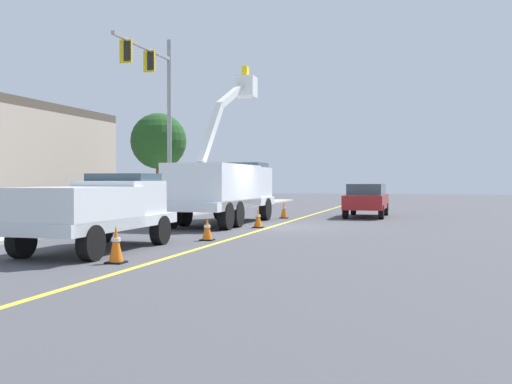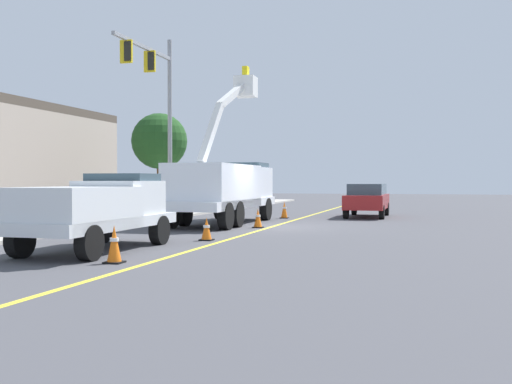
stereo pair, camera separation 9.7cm
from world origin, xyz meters
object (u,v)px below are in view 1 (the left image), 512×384
Objects in this scene: traffic_cone_trailing at (284,210)px; traffic_cone_mid_front at (207,229)px; traffic_cone_leading at (116,244)px; utility_bucket_truck at (224,186)px; traffic_cone_mid_rear at (258,218)px; traffic_signal_mast at (157,95)px; service_pickup_truck at (97,209)px; passing_minivan at (367,198)px.

traffic_cone_mid_front is at bearing 179.16° from traffic_cone_trailing.
utility_bucket_truck is at bearing 5.78° from traffic_cone_leading.
traffic_signal_mast reaches higher than traffic_cone_mid_rear.
service_pickup_truck is at bearing -163.32° from traffic_signal_mast.
utility_bucket_truck is 10.22m from service_pickup_truck.
passing_minivan is at bearing -24.49° from traffic_cone_mid_rear.
service_pickup_truck is 6.59× the size of traffic_cone_leading.
traffic_signal_mast is (2.30, 4.11, 4.37)m from utility_bucket_truck.
utility_bucket_truck is at bearing -119.26° from traffic_signal_mast.
traffic_cone_leading is 16.43m from traffic_signal_mast.
traffic_cone_mid_front is 12.22m from traffic_signal_mast.
traffic_signal_mast is at bearing 108.43° from traffic_cone_trailing.
passing_minivan is at bearing -13.35° from traffic_cone_leading.
service_pickup_truck reaches higher than passing_minivan.
service_pickup_truck is at bearing 164.71° from traffic_cone_mid_rear.
traffic_cone_mid_front is at bearing -30.82° from service_pickup_truck.
utility_bucket_truck is 1.70× the size of passing_minivan.
traffic_signal_mast reaches higher than utility_bucket_truck.
traffic_cone_leading is 5.30m from traffic_cone_mid_front.
traffic_cone_leading is at bearing 178.19° from traffic_cone_trailing.
utility_bucket_truck reaches higher than service_pickup_truck.
traffic_cone_mid_rear is 9.20m from traffic_signal_mast.
passing_minivan is 19.09m from traffic_cone_leading.
traffic_cone_trailing is at bearing 1.72° from traffic_cone_mid_rear.
utility_bucket_truck is 9.63× the size of traffic_cone_leading.
utility_bucket_truck is at bearing 12.96° from traffic_cone_mid_front.
traffic_signal_mast is (14.51, 5.35, 5.56)m from traffic_cone_leading.
passing_minivan is 5.84× the size of traffic_cone_trailing.
traffic_signal_mast is at bearing 56.03° from traffic_cone_mid_rear.
passing_minivan is 5.65× the size of traffic_cone_leading.
passing_minivan is at bearing -41.58° from utility_bucket_truck.
service_pickup_truck is at bearing 171.65° from traffic_cone_trailing.
passing_minivan is 8.96m from traffic_cone_mid_rear.
traffic_signal_mast reaches higher than traffic_cone_trailing.
traffic_cone_mid_front is at bearing -3.86° from traffic_cone_leading.
traffic_cone_leading is at bearing 176.14° from traffic_cone_mid_front.
traffic_cone_trailing is 0.09× the size of traffic_signal_mast.
traffic_cone_leading is 1.13× the size of traffic_cone_mid_rear.
traffic_signal_mast reaches higher than traffic_cone_leading.
traffic_cone_leading is 1.03× the size of traffic_cone_trailing.
traffic_cone_trailing is 8.32m from traffic_signal_mast.
traffic_cone_leading reaches higher than traffic_cone_trailing.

